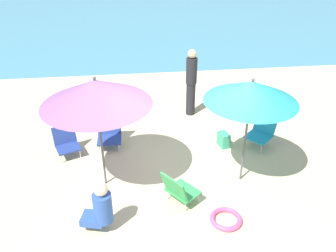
# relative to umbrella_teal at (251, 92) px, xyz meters

# --- Properties ---
(ground_plane) EXTENTS (40.00, 40.00, 0.00)m
(ground_plane) POSITION_rel_umbrella_teal_xyz_m (-1.02, 0.10, -1.83)
(ground_plane) COLOR #CCB789
(sea_water) EXTENTS (40.00, 16.00, 0.01)m
(sea_water) POSITION_rel_umbrella_teal_xyz_m (-1.02, 13.80, -1.83)
(sea_water) COLOR teal
(sea_water) RESTS_ON ground_plane
(umbrella_teal) EXTENTS (1.60, 1.60, 2.07)m
(umbrella_teal) POSITION_rel_umbrella_teal_xyz_m (0.00, 0.00, 0.00)
(umbrella_teal) COLOR #4C4C51
(umbrella_teal) RESTS_ON ground_plane
(umbrella_purple) EXTENTS (1.86, 1.86, 2.15)m
(umbrella_purple) POSITION_rel_umbrella_teal_xyz_m (-2.56, 0.19, 0.04)
(umbrella_purple) COLOR #4C4C51
(umbrella_purple) RESTS_ON ground_plane
(beach_chair_a) EXTENTS (0.63, 0.66, 0.60)m
(beach_chair_a) POSITION_rel_umbrella_teal_xyz_m (-3.39, 1.28, -1.53)
(beach_chair_a) COLOR navy
(beach_chair_a) RESTS_ON ground_plane
(beach_chair_b) EXTENTS (0.73, 0.73, 0.64)m
(beach_chair_b) POSITION_rel_umbrella_teal_xyz_m (-1.28, -0.54, -1.51)
(beach_chair_b) COLOR #33934C
(beach_chair_b) RESTS_ON ground_plane
(beach_chair_c) EXTENTS (0.52, 0.62, 0.65)m
(beach_chair_c) POSITION_rel_umbrella_teal_xyz_m (-2.51, 1.56, -1.53)
(beach_chair_c) COLOR navy
(beach_chair_c) RESTS_ON ground_plane
(beach_chair_d) EXTENTS (0.75, 0.75, 0.61)m
(beach_chair_d) POSITION_rel_umbrella_teal_xyz_m (0.77, 1.11, -1.50)
(beach_chair_d) COLOR teal
(beach_chair_d) RESTS_ON ground_plane
(person_a) EXTENTS (0.27, 0.27, 1.71)m
(person_a) POSITION_rel_umbrella_teal_xyz_m (-0.49, 2.78, -0.95)
(person_a) COLOR black
(person_a) RESTS_ON ground_plane
(person_b) EXTENTS (0.54, 0.38, 0.92)m
(person_b) POSITION_rel_umbrella_teal_xyz_m (-2.57, -0.97, -1.39)
(person_b) COLOR #2D519E
(person_b) RESTS_ON ground_plane
(swim_ring) EXTENTS (0.54, 0.54, 0.09)m
(swim_ring) POSITION_rel_umbrella_teal_xyz_m (-0.57, -1.05, -1.79)
(swim_ring) COLOR #E54C7F
(swim_ring) RESTS_ON ground_plane
(beach_bag) EXTENTS (0.24, 0.33, 0.32)m
(beach_bag) POSITION_rel_umbrella_teal_xyz_m (-0.03, 1.18, -1.67)
(beach_bag) COLOR #389970
(beach_bag) RESTS_ON ground_plane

